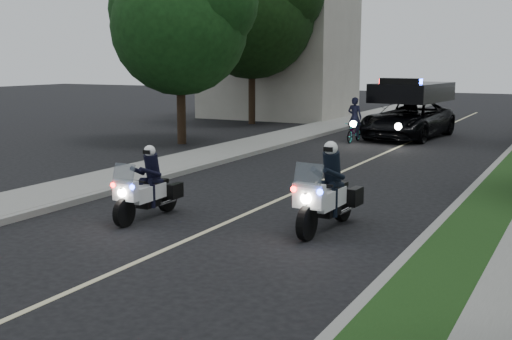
{
  "coord_description": "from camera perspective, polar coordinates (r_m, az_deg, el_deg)",
  "views": [
    {
      "loc": [
        6.72,
        -8.8,
        3.43
      ],
      "look_at": [
        0.18,
        3.66,
        1.0
      ],
      "focal_mm": 45.2,
      "sensor_mm": 36.0,
      "label": 1
    }
  ],
  "objects": [
    {
      "name": "ground",
      "position": [
        11.59,
        -9.34,
        -7.55
      ],
      "size": [
        120.0,
        120.0,
        0.0
      ],
      "primitive_type": "plane",
      "color": "black",
      "rests_on": "ground"
    },
    {
      "name": "curb_right",
      "position": [
        19.27,
        19.43,
        -0.79
      ],
      "size": [
        0.2,
        60.0,
        0.15
      ],
      "primitive_type": "cube",
      "color": "gray",
      "rests_on": "ground"
    },
    {
      "name": "grass_verge",
      "position": [
        19.19,
        21.5,
        -0.95
      ],
      "size": [
        1.2,
        60.0,
        0.16
      ],
      "primitive_type": "cube",
      "color": "#193814",
      "rests_on": "ground"
    },
    {
      "name": "curb_left",
      "position": [
        21.95,
        -2.22,
        1.0
      ],
      "size": [
        0.2,
        60.0,
        0.15
      ],
      "primitive_type": "cube",
      "color": "gray",
      "rests_on": "ground"
    },
    {
      "name": "sidewalk_left",
      "position": [
        22.51,
        -4.65,
        1.2
      ],
      "size": [
        2.0,
        60.0,
        0.16
      ],
      "primitive_type": "cube",
      "color": "gray",
      "rests_on": "ground"
    },
    {
      "name": "building_far",
      "position": [
        38.61,
        2.05,
        9.89
      ],
      "size": [
        8.0,
        6.0,
        7.0
      ],
      "primitive_type": "cube",
      "color": "#A8A396",
      "rests_on": "ground"
    },
    {
      "name": "lane_marking",
      "position": [
        20.26,
        7.89,
        -0.03
      ],
      "size": [
        0.12,
        50.0,
        0.01
      ],
      "primitive_type": "cube",
      "color": "#BFB78C",
      "rests_on": "ground"
    },
    {
      "name": "police_moto_left",
      "position": [
        14.27,
        -9.54,
        -4.24
      ],
      "size": [
        0.69,
        1.89,
        1.6
      ],
      "primitive_type": null,
      "rotation": [
        0.0,
        0.0,
        0.01
      ],
      "color": "silver",
      "rests_on": "ground"
    },
    {
      "name": "police_moto_right",
      "position": [
        13.25,
        6.23,
        -5.26
      ],
      "size": [
        0.84,
        2.16,
        1.81
      ],
      "primitive_type": null,
      "rotation": [
        0.0,
        0.0,
        -0.05
      ],
      "color": "silver",
      "rests_on": "ground"
    },
    {
      "name": "police_suv",
      "position": [
        29.16,
        13.25,
        2.78
      ],
      "size": [
        3.25,
        6.05,
        2.83
      ],
      "primitive_type": "imported",
      "rotation": [
        0.0,
        0.0,
        -0.1
      ],
      "color": "black",
      "rests_on": "ground"
    },
    {
      "name": "bicycle",
      "position": [
        27.34,
        8.67,
        2.48
      ],
      "size": [
        0.54,
        1.55,
        0.81
      ],
      "primitive_type": "imported",
      "rotation": [
        0.0,
        0.0,
        -0.0
      ],
      "color": "black",
      "rests_on": "ground"
    },
    {
      "name": "cyclist",
      "position": [
        27.34,
        8.67,
        2.48
      ],
      "size": [
        0.63,
        0.45,
        1.67
      ],
      "primitive_type": "imported",
      "rotation": [
        0.0,
        0.0,
        3.06
      ],
      "color": "black",
      "rests_on": "ground"
    },
    {
      "name": "tree_left_near",
      "position": [
        26.62,
        -6.57,
        2.33
      ],
      "size": [
        6.75,
        6.75,
        9.15
      ],
      "primitive_type": null,
      "rotation": [
        0.0,
        0.0,
        -0.27
      ],
      "color": "#163F15",
      "rests_on": "ground"
    },
    {
      "name": "tree_left_far",
      "position": [
        34.62,
        -0.37,
        4.11
      ],
      "size": [
        7.91,
        7.91,
        11.03
      ],
      "primitive_type": null,
      "rotation": [
        0.0,
        0.0,
        0.22
      ],
      "color": "black",
      "rests_on": "ground"
    }
  ]
}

